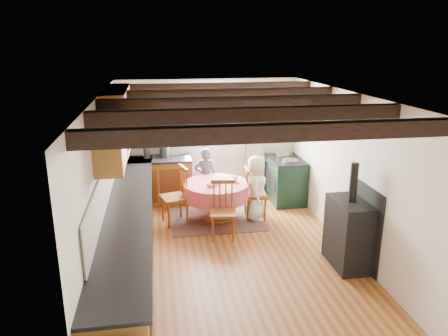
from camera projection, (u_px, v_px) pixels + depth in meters
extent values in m
cube|color=olive|center=(233.00, 256.00, 6.41)|extent=(3.60, 5.50, 0.00)
cube|color=white|center=(234.00, 96.00, 5.73)|extent=(3.60, 5.50, 0.00)
cube|color=silver|center=(208.00, 139.00, 8.67)|extent=(3.60, 0.00, 2.40)
cube|color=silver|center=(295.00, 285.00, 3.47)|extent=(3.60, 0.00, 2.40)
cube|color=silver|center=(103.00, 187.00, 5.79)|extent=(0.00, 5.50, 2.40)
cube|color=silver|center=(352.00, 174.00, 6.35)|extent=(0.00, 5.50, 2.40)
cube|color=black|center=(274.00, 133.00, 3.86)|extent=(3.60, 0.16, 0.16)
cube|color=black|center=(250.00, 115.00, 4.81)|extent=(3.60, 0.16, 0.16)
cube|color=black|center=(234.00, 103.00, 5.75)|extent=(3.60, 0.16, 0.16)
cube|color=black|center=(222.00, 94.00, 6.70)|extent=(3.60, 0.16, 0.16)
cube|color=black|center=(213.00, 87.00, 7.64)|extent=(3.60, 0.16, 0.16)
cube|color=beige|center=(107.00, 180.00, 6.07)|extent=(0.02, 4.50, 0.55)
cube|color=beige|center=(159.00, 141.00, 8.49)|extent=(1.40, 0.02, 0.55)
cube|color=brown|center=(129.00, 237.00, 6.05)|extent=(0.60, 5.30, 0.88)
cube|color=brown|center=(158.00, 181.00, 8.44)|extent=(1.30, 0.60, 0.88)
cube|color=black|center=(129.00, 206.00, 5.92)|extent=(0.64, 5.30, 0.04)
cube|color=black|center=(157.00, 159.00, 8.29)|extent=(1.30, 0.64, 0.04)
cube|color=brown|center=(118.00, 117.00, 6.73)|extent=(0.34, 1.80, 0.90)
cube|color=brown|center=(110.00, 142.00, 5.33)|extent=(0.34, 0.90, 0.70)
cube|color=white|center=(213.00, 119.00, 8.56)|extent=(1.34, 0.03, 1.54)
cube|color=white|center=(213.00, 119.00, 8.56)|extent=(1.20, 0.01, 1.40)
cube|color=#9AA789|center=(172.00, 146.00, 8.49)|extent=(0.35, 0.10, 2.10)
cube|color=#9AA789|center=(255.00, 143.00, 8.75)|extent=(0.35, 0.10, 2.10)
cylinder|color=black|center=(214.00, 90.00, 8.30)|extent=(2.00, 0.03, 0.03)
cube|color=gold|center=(300.00, 116.00, 8.38)|extent=(0.04, 0.50, 0.60)
cylinder|color=silver|center=(260.00, 113.00, 8.66)|extent=(0.30, 0.02, 0.30)
cube|color=#332019|center=(216.00, 219.00, 7.72)|extent=(1.65, 1.29, 0.01)
imported|color=#494E62|center=(206.00, 177.00, 8.20)|extent=(0.48, 0.36, 1.18)
imported|color=white|center=(256.00, 188.00, 7.61)|extent=(0.52, 0.66, 1.18)
imported|color=silver|center=(216.00, 181.00, 7.54)|extent=(0.31, 0.31, 0.05)
imported|color=silver|center=(212.00, 184.00, 7.37)|extent=(0.20, 0.20, 0.06)
imported|color=silver|center=(235.00, 179.00, 7.58)|extent=(0.15, 0.15, 0.10)
cylinder|color=#262628|center=(147.00, 153.00, 8.27)|extent=(0.12, 0.12, 0.21)
cylinder|color=#262628|center=(164.00, 152.00, 8.34)|extent=(0.19, 0.19, 0.21)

